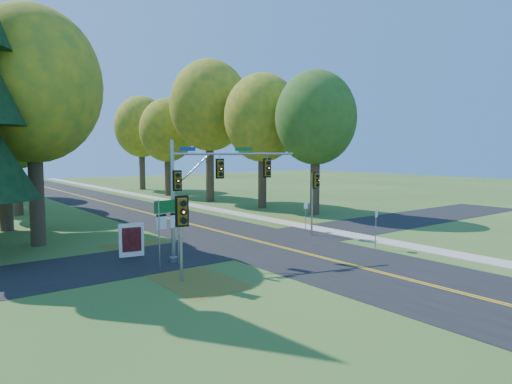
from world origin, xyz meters
TOP-DOWN VIEW (x-y plane):
  - ground at (0.00, 0.00)m, footprint 160.00×160.00m
  - road_main at (0.00, 0.00)m, footprint 8.00×160.00m
  - road_cross at (0.00, 2.00)m, footprint 60.00×6.00m
  - centerline_left at (-0.10, 0.00)m, footprint 0.10×160.00m
  - centerline_right at (0.10, 0.00)m, footprint 0.10×160.00m
  - sidewalk_east at (6.20, 0.00)m, footprint 1.60×160.00m
  - leaf_patch_w_near at (-6.50, 4.00)m, footprint 4.00×6.00m
  - leaf_patch_e at (6.80, 6.00)m, footprint 3.50×8.00m
  - leaf_patch_w_far at (-7.50, -3.00)m, footprint 3.00×5.00m
  - tree_w_a at (-11.13, 9.38)m, footprint 8.00×8.00m
  - tree_e_a at (11.57, 8.77)m, footprint 7.20×7.20m
  - tree_w_b at (-11.72, 16.29)m, footprint 8.60×8.60m
  - tree_e_b at (10.97, 15.58)m, footprint 7.60×7.60m
  - tree_w_c at (-9.54, 24.47)m, footprint 6.80×6.80m
  - tree_e_c at (9.88, 23.69)m, footprint 8.80×8.80m
  - tree_e_d at (9.26, 32.87)m, footprint 7.00×7.00m
  - tree_e_e at (10.47, 43.58)m, footprint 7.80×7.80m
  - traffic_mast at (-5.08, 0.04)m, footprint 6.60×2.17m
  - east_signal_pole at (4.26, 1.46)m, footprint 0.48×0.57m
  - ped_signal_pole at (-8.06, -2.94)m, footprint 0.59×0.69m
  - route_sign_cluster at (-7.24, -0.03)m, footprint 1.56×0.28m
  - info_kiosk at (-7.93, 2.99)m, footprint 1.31×0.44m
  - reg_sign_e_north at (5.00, 3.06)m, footprint 0.40×0.08m
  - reg_sign_e_south at (4.20, -3.64)m, footprint 0.44×0.21m
  - reg_sign_w at (-6.76, 1.99)m, footprint 0.47×0.15m

SIDE VIEW (x-z plane):
  - ground at x=0.00m, z-range 0.00..0.00m
  - leaf_patch_w_near at x=-6.50m, z-range 0.00..0.01m
  - leaf_patch_e at x=6.80m, z-range 0.00..0.01m
  - leaf_patch_w_far at x=-7.50m, z-range 0.00..0.01m
  - road_cross at x=0.00m, z-range 0.00..0.02m
  - road_main at x=0.00m, z-range 0.00..0.02m
  - centerline_left at x=-0.10m, z-range 0.02..0.03m
  - centerline_right at x=0.10m, z-range 0.02..0.03m
  - sidewalk_east at x=6.20m, z-range 0.00..0.06m
  - info_kiosk at x=-7.93m, z-range 0.00..1.80m
  - reg_sign_e_north at x=5.00m, z-range 0.39..2.49m
  - reg_sign_e_south at x=4.20m, z-range 0.45..2.86m
  - reg_sign_w at x=-6.76m, z-range 0.46..2.95m
  - route_sign_cluster at x=-7.24m, z-range 0.69..4.05m
  - ped_signal_pole at x=-8.06m, z-range 0.92..4.70m
  - east_signal_pole at x=4.26m, z-range 1.11..5.39m
  - traffic_mast at x=-5.08m, z-range 0.89..7.11m
  - tree_w_c at x=-9.54m, z-range 1.99..13.90m
  - tree_e_d at x=9.26m, z-range 2.08..14.40m
  - tree_e_a at x=11.57m, z-range 2.16..14.90m
  - tree_e_b at x=10.97m, z-range 2.23..15.56m
  - tree_e_e at x=10.47m, z-range 2.32..16.06m
  - tree_w_a at x=-11.13m, z-range 2.41..16.56m
  - tree_w_b at x=-11.72m, z-range 2.68..18.06m
  - tree_e_c at x=9.88m, z-range 2.77..18.56m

